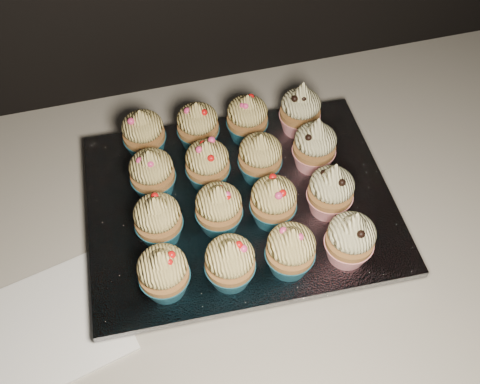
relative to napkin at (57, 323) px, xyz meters
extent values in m
cube|color=black|center=(0.40, 0.11, -0.47)|extent=(2.40, 0.60, 0.86)
cube|color=beige|center=(0.40, 0.11, -0.02)|extent=(2.44, 0.64, 0.04)
cube|color=white|center=(0.00, 0.00, 0.00)|extent=(0.19, 0.19, 0.00)
cube|color=black|center=(0.27, 0.11, 0.01)|extent=(0.41, 0.32, 0.02)
cube|color=silver|center=(0.27, 0.11, 0.03)|extent=(0.44, 0.36, 0.01)
cone|color=#17566F|center=(0.14, 0.00, 0.05)|extent=(0.06, 0.06, 0.03)
ellipsoid|color=#E3C973|center=(0.14, 0.00, 0.09)|extent=(0.06, 0.06, 0.04)
cone|color=#E3C973|center=(0.14, 0.00, 0.11)|extent=(0.03, 0.03, 0.02)
cone|color=#17566F|center=(0.22, -0.01, 0.05)|extent=(0.06, 0.06, 0.03)
ellipsoid|color=#E3C973|center=(0.22, -0.01, 0.09)|extent=(0.06, 0.06, 0.04)
cone|color=#E3C973|center=(0.22, -0.01, 0.11)|extent=(0.03, 0.03, 0.02)
cone|color=#17566F|center=(0.30, -0.01, 0.05)|extent=(0.06, 0.06, 0.03)
ellipsoid|color=#E3C973|center=(0.30, -0.01, 0.09)|extent=(0.06, 0.06, 0.04)
cone|color=#E3C973|center=(0.30, -0.01, 0.11)|extent=(0.03, 0.03, 0.02)
cone|color=red|center=(0.38, -0.02, 0.05)|extent=(0.06, 0.06, 0.03)
ellipsoid|color=beige|center=(0.38, -0.02, 0.09)|extent=(0.06, 0.06, 0.04)
cone|color=beige|center=(0.38, -0.02, 0.11)|extent=(0.03, 0.03, 0.03)
cone|color=#17566F|center=(0.15, 0.07, 0.05)|extent=(0.06, 0.06, 0.03)
ellipsoid|color=#E3C973|center=(0.15, 0.07, 0.09)|extent=(0.06, 0.06, 0.04)
cone|color=#E3C973|center=(0.15, 0.07, 0.11)|extent=(0.03, 0.03, 0.02)
cone|color=#17566F|center=(0.23, 0.07, 0.05)|extent=(0.06, 0.06, 0.03)
ellipsoid|color=#E3C973|center=(0.23, 0.07, 0.09)|extent=(0.06, 0.06, 0.04)
cone|color=#E3C973|center=(0.23, 0.07, 0.11)|extent=(0.03, 0.03, 0.02)
cone|color=#17566F|center=(0.30, 0.06, 0.05)|extent=(0.06, 0.06, 0.03)
ellipsoid|color=#E3C973|center=(0.30, 0.06, 0.09)|extent=(0.06, 0.06, 0.04)
cone|color=#E3C973|center=(0.30, 0.06, 0.11)|extent=(0.03, 0.03, 0.02)
cone|color=red|center=(0.38, 0.06, 0.05)|extent=(0.06, 0.06, 0.03)
ellipsoid|color=beige|center=(0.38, 0.06, 0.09)|extent=(0.06, 0.06, 0.04)
cone|color=beige|center=(0.38, 0.06, 0.11)|extent=(0.03, 0.03, 0.03)
cone|color=#17566F|center=(0.16, 0.15, 0.05)|extent=(0.06, 0.06, 0.03)
ellipsoid|color=#E3C973|center=(0.16, 0.15, 0.09)|extent=(0.06, 0.06, 0.04)
cone|color=#E3C973|center=(0.16, 0.15, 0.11)|extent=(0.03, 0.03, 0.02)
cone|color=#17566F|center=(0.23, 0.15, 0.05)|extent=(0.06, 0.06, 0.03)
ellipsoid|color=#E3C973|center=(0.23, 0.15, 0.09)|extent=(0.06, 0.06, 0.04)
cone|color=#E3C973|center=(0.23, 0.15, 0.11)|extent=(0.03, 0.03, 0.02)
cone|color=#17566F|center=(0.31, 0.14, 0.05)|extent=(0.06, 0.06, 0.03)
ellipsoid|color=#E3C973|center=(0.31, 0.14, 0.09)|extent=(0.06, 0.06, 0.04)
cone|color=#E3C973|center=(0.31, 0.14, 0.11)|extent=(0.03, 0.03, 0.02)
cone|color=red|center=(0.39, 0.14, 0.05)|extent=(0.06, 0.06, 0.03)
ellipsoid|color=beige|center=(0.39, 0.14, 0.09)|extent=(0.06, 0.06, 0.04)
cone|color=beige|center=(0.39, 0.14, 0.11)|extent=(0.03, 0.03, 0.03)
cone|color=#17566F|center=(0.16, 0.23, 0.05)|extent=(0.06, 0.06, 0.03)
ellipsoid|color=#E3C973|center=(0.16, 0.23, 0.09)|extent=(0.06, 0.06, 0.04)
cone|color=#E3C973|center=(0.16, 0.23, 0.11)|extent=(0.03, 0.03, 0.02)
cone|color=#17566F|center=(0.24, 0.22, 0.05)|extent=(0.06, 0.06, 0.03)
ellipsoid|color=#E3C973|center=(0.24, 0.22, 0.09)|extent=(0.06, 0.06, 0.04)
cone|color=#E3C973|center=(0.24, 0.22, 0.11)|extent=(0.03, 0.03, 0.02)
cone|color=#17566F|center=(0.31, 0.22, 0.05)|extent=(0.06, 0.06, 0.03)
ellipsoid|color=#E3C973|center=(0.31, 0.22, 0.09)|extent=(0.06, 0.06, 0.04)
cone|color=#E3C973|center=(0.31, 0.22, 0.11)|extent=(0.03, 0.03, 0.02)
cone|color=red|center=(0.39, 0.21, 0.05)|extent=(0.06, 0.06, 0.03)
ellipsoid|color=beige|center=(0.39, 0.21, 0.09)|extent=(0.06, 0.06, 0.04)
cone|color=beige|center=(0.39, 0.21, 0.11)|extent=(0.03, 0.03, 0.03)
camera|label=1|loc=(0.15, -0.33, 0.64)|focal=40.00mm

